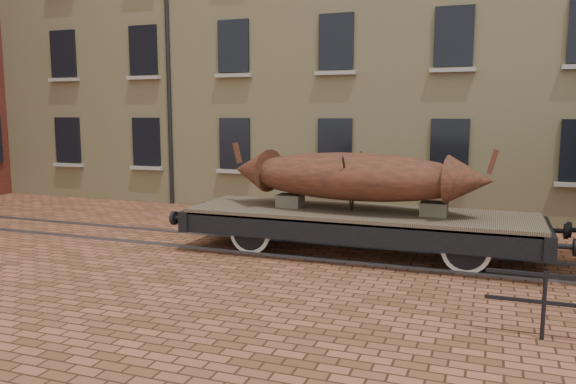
% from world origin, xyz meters
% --- Properties ---
extents(ground, '(90.00, 90.00, 0.00)m').
position_xyz_m(ground, '(0.00, 0.00, 0.00)').
color(ground, brown).
extents(warehouse_cream, '(40.00, 10.19, 14.00)m').
position_xyz_m(warehouse_cream, '(3.00, 9.99, 7.00)').
color(warehouse_cream, '#D8C686').
rests_on(warehouse_cream, ground).
extents(rail_track, '(30.00, 1.52, 0.06)m').
position_xyz_m(rail_track, '(0.00, 0.00, 0.03)').
color(rail_track, '#59595E').
rests_on(rail_track, ground).
extents(flatcar_wagon, '(8.73, 2.37, 1.32)m').
position_xyz_m(flatcar_wagon, '(-0.57, 0.00, 0.82)').
color(flatcar_wagon, brown).
rests_on(flatcar_wagon, ground).
extents(iron_boat, '(6.12, 2.10, 1.49)m').
position_xyz_m(iron_boat, '(-0.73, 0.00, 1.81)').
color(iron_boat, brown).
rests_on(iron_boat, flatcar_wagon).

